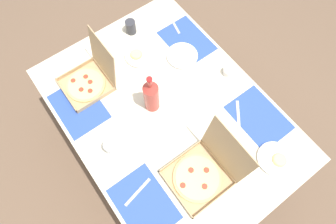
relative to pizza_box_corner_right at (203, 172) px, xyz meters
The scene contains 19 objects.
ground_plane 0.90m from the pizza_box_corner_right, behind, with size 6.00×6.00×0.00m, color brown.
dining_table 0.45m from the pizza_box_corner_right, behind, with size 1.58×1.15×0.74m.
placemat_near_left 0.85m from the pizza_box_corner_right, 155.38° to the right, with size 0.36×0.26×0.00m, color #2D4C9E.
placemat_near_right 0.36m from the pizza_box_corner_right, 99.95° to the right, with size 0.36×0.26×0.00m, color #2D4C9E.
placemat_far_left 0.92m from the pizza_box_corner_right, 147.51° to the left, with size 0.36×0.26×0.00m, color #2D4C9E.
placemat_far_right 0.50m from the pizza_box_corner_right, 97.19° to the left, with size 0.36×0.26×0.00m, color #2D4C9E.
pizza_box_corner_right is the anchor object (origin of this frame).
pizza_box_corner_left 0.90m from the pizza_box_corner_right, 166.80° to the right, with size 0.28×0.33×0.31m.
plate_near_left 0.88m from the pizza_box_corner_right, 169.37° to the left, with size 0.20×0.20×0.03m.
plate_middle 0.43m from the pizza_box_corner_right, 64.92° to the left, with size 0.20×0.20×0.03m.
plate_far_right 0.79m from the pizza_box_corner_right, 150.72° to the left, with size 0.21×0.21×0.02m.
soda_bottle 0.52m from the pizza_box_corner_right, behind, with size 0.09×0.09×0.32m.
cup_clear_right 1.09m from the pizza_box_corner_right, 167.87° to the left, with size 0.07×0.07×0.10m, color #333338.
cup_spare 0.53m from the pizza_box_corner_right, 141.70° to the right, with size 0.07×0.07×0.10m, color silver.
condiment_bowl 0.68m from the pizza_box_corner_right, 126.70° to the left, with size 0.07×0.07×0.04m, color white.
knife_by_near_left 0.42m from the pizza_box_corner_right, 109.52° to the left, with size 0.21×0.02×0.01m, color #B7B7BC.
fork_by_near_right 0.37m from the pizza_box_corner_right, 110.94° to the right, with size 0.19×0.02×0.01m, color #B7B7BC.
fork_by_far_right 0.32m from the pizza_box_corner_right, 145.54° to the left, with size 0.19×0.02×0.01m, color #B7B7BC.
fork_by_far_left 1.07m from the pizza_box_corner_right, 151.67° to the left, with size 0.19×0.02×0.01m, color #B7B7BC.
Camera 1 is at (0.55, -0.40, 2.30)m, focal length 29.87 mm.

